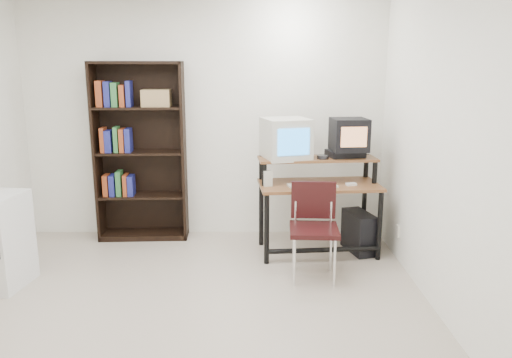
{
  "coord_description": "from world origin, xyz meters",
  "views": [
    {
      "loc": [
        0.56,
        -3.57,
        1.92
      ],
      "look_at": [
        0.57,
        1.1,
        0.84
      ],
      "focal_mm": 35.0,
      "sensor_mm": 36.0,
      "label": 1
    }
  ],
  "objects_px": {
    "computer_desk": "(319,188)",
    "crt_monitor": "(286,139)",
    "crt_tv": "(349,135)",
    "pc_tower": "(359,232)",
    "school_chair": "(314,220)",
    "bookshelf": "(141,150)"
  },
  "relations": [
    {
      "from": "computer_desk",
      "to": "crt_monitor",
      "type": "xyz_separation_m",
      "value": [
        -0.33,
        0.1,
        0.49
      ]
    },
    {
      "from": "pc_tower",
      "to": "crt_monitor",
      "type": "bearing_deg",
      "value": 157.56
    },
    {
      "from": "school_chair",
      "to": "bookshelf",
      "type": "relative_size",
      "value": 0.44
    },
    {
      "from": "pc_tower",
      "to": "school_chair",
      "type": "distance_m",
      "value": 0.88
    },
    {
      "from": "crt_tv",
      "to": "school_chair",
      "type": "bearing_deg",
      "value": -125.78
    },
    {
      "from": "bookshelf",
      "to": "crt_tv",
      "type": "bearing_deg",
      "value": -11.22
    },
    {
      "from": "computer_desk",
      "to": "pc_tower",
      "type": "height_order",
      "value": "computer_desk"
    },
    {
      "from": "pc_tower",
      "to": "bookshelf",
      "type": "bearing_deg",
      "value": 153.45
    },
    {
      "from": "pc_tower",
      "to": "bookshelf",
      "type": "relative_size",
      "value": 0.23
    },
    {
      "from": "crt_monitor",
      "to": "pc_tower",
      "type": "distance_m",
      "value": 1.24
    },
    {
      "from": "crt_tv",
      "to": "pc_tower",
      "type": "bearing_deg",
      "value": -52.82
    },
    {
      "from": "school_chair",
      "to": "bookshelf",
      "type": "height_order",
      "value": "bookshelf"
    },
    {
      "from": "crt_monitor",
      "to": "bookshelf",
      "type": "distance_m",
      "value": 1.63
    },
    {
      "from": "crt_tv",
      "to": "school_chair",
      "type": "relative_size",
      "value": 0.44
    },
    {
      "from": "pc_tower",
      "to": "school_chair",
      "type": "height_order",
      "value": "school_chair"
    },
    {
      "from": "computer_desk",
      "to": "school_chair",
      "type": "bearing_deg",
      "value": -105.74
    },
    {
      "from": "computer_desk",
      "to": "bookshelf",
      "type": "xyz_separation_m",
      "value": [
        -1.91,
        0.48,
        0.31
      ]
    },
    {
      "from": "crt_tv",
      "to": "school_chair",
      "type": "xyz_separation_m",
      "value": [
        -0.43,
        -0.74,
        -0.68
      ]
    },
    {
      "from": "crt_tv",
      "to": "school_chair",
      "type": "height_order",
      "value": "crt_tv"
    },
    {
      "from": "crt_monitor",
      "to": "crt_tv",
      "type": "relative_size",
      "value": 1.42
    },
    {
      "from": "bookshelf",
      "to": "crt_monitor",
      "type": "bearing_deg",
      "value": -15.82
    },
    {
      "from": "computer_desk",
      "to": "bookshelf",
      "type": "height_order",
      "value": "bookshelf"
    }
  ]
}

